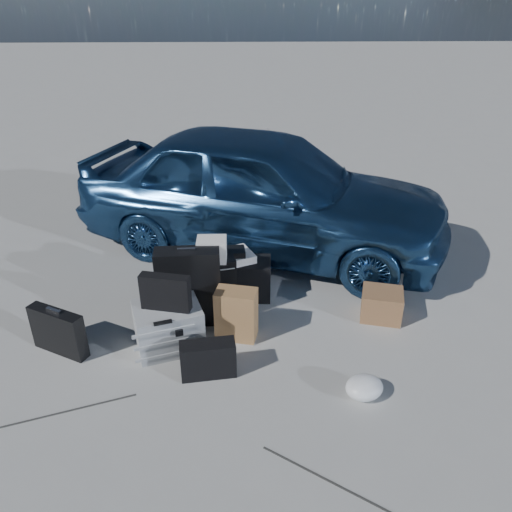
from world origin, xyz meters
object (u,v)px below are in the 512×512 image
at_px(duffel_bag, 231,278).
at_px(cardboard_box, 382,304).
at_px(pelican_case, 168,326).
at_px(suitcase_left, 189,287).
at_px(briefcase, 58,332).
at_px(suitcase_right, 212,286).
at_px(car, 262,190).

bearing_deg(duffel_bag, cardboard_box, -13.85).
bearing_deg(cardboard_box, pelican_case, -169.55).
distance_m(pelican_case, duffel_bag, 0.92).
relative_size(suitcase_left, duffel_bag, 0.95).
distance_m(pelican_case, suitcase_left, 0.41).
bearing_deg(briefcase, suitcase_right, 52.87).
distance_m(car, briefcase, 2.57).
height_order(duffel_bag, cardboard_box, duffel_bag).
bearing_deg(cardboard_box, suitcase_left, -179.91).
bearing_deg(suitcase_left, cardboard_box, -2.62).
height_order(suitcase_right, cardboard_box, suitcase_right).
bearing_deg(pelican_case, suitcase_right, 39.52).
distance_m(car, pelican_case, 2.05).
relative_size(briefcase, suitcase_left, 0.70).
relative_size(car, suitcase_left, 5.67).
xyz_separation_m(suitcase_right, duffel_bag, (0.17, 0.25, -0.07)).
bearing_deg(suitcase_right, briefcase, -167.48).
height_order(briefcase, duffel_bag, briefcase).
distance_m(duffel_bag, cardboard_box, 1.41).
bearing_deg(briefcase, car, 75.19).
bearing_deg(briefcase, pelican_case, 31.09).
distance_m(car, suitcase_right, 1.45).
xyz_separation_m(car, suitcase_right, (-0.51, -1.29, -0.42)).
distance_m(suitcase_left, cardboard_box, 1.71).
height_order(pelican_case, briefcase, briefcase).
distance_m(suitcase_left, duffel_bag, 0.58).
height_order(suitcase_left, duffel_bag, suitcase_left).
bearing_deg(car, duffel_bag, -177.41).
height_order(briefcase, suitcase_left, suitcase_left).
bearing_deg(cardboard_box, suitcase_right, 173.61).
bearing_deg(car, pelican_case, 175.46).
bearing_deg(suitcase_left, briefcase, -162.20).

